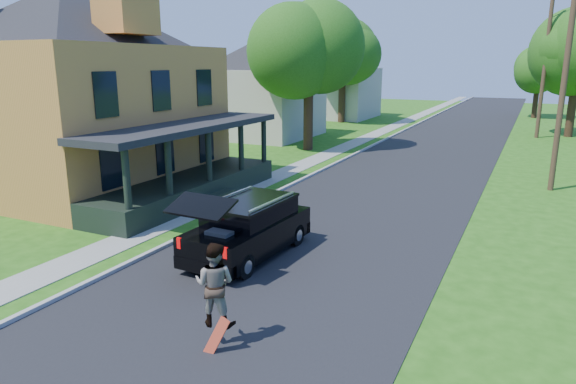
% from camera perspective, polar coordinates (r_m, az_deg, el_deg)
% --- Properties ---
extents(ground, '(140.00, 140.00, 0.00)m').
position_cam_1_polar(ground, '(13.36, -2.36, -10.11)').
color(ground, '#215310').
rests_on(ground, ground).
extents(street, '(8.00, 120.00, 0.02)m').
position_cam_1_polar(street, '(31.74, 14.93, 3.71)').
color(street, black).
rests_on(street, ground).
extents(curb, '(0.15, 120.00, 0.12)m').
position_cam_1_polar(curb, '(32.72, 7.95, 4.35)').
color(curb, '#969691').
rests_on(curb, ground).
extents(sidewalk, '(1.30, 120.00, 0.03)m').
position_cam_1_polar(sidewalk, '(33.22, 5.40, 4.57)').
color(sidewalk, gray).
rests_on(sidewalk, ground).
extents(front_walk, '(6.50, 1.20, 0.03)m').
position_cam_1_polar(front_walk, '(23.30, -16.16, -0.04)').
color(front_walk, gray).
rests_on(front_walk, ground).
extents(main_house, '(15.56, 15.56, 10.10)m').
position_cam_1_polar(main_house, '(25.00, -22.75, 11.79)').
color(main_house, '#CF813C').
rests_on(main_house, ground).
extents(neighbor_house_mid, '(12.78, 12.78, 8.30)m').
position_cam_1_polar(neighbor_house_mid, '(39.73, -3.33, 12.25)').
color(neighbor_house_mid, '#AEA59A').
rests_on(neighbor_house_mid, ground).
extents(neighbor_house_far, '(12.78, 12.78, 8.30)m').
position_cam_1_polar(neighbor_house_far, '(54.28, 5.10, 12.72)').
color(neighbor_house_far, '#AEA59A').
rests_on(neighbor_house_far, ground).
extents(black_suv, '(2.06, 4.85, 2.22)m').
position_cam_1_polar(black_suv, '(14.91, -4.44, -4.01)').
color(black_suv, black).
rests_on(black_suv, ground).
extents(skateboarder, '(0.93, 0.78, 1.70)m').
position_cam_1_polar(skateboarder, '(10.27, -8.15, -10.10)').
color(skateboarder, black).
rests_on(skateboarder, ground).
extents(skateboard, '(0.51, 0.26, 0.82)m').
position_cam_1_polar(skateboard, '(10.41, -7.93, -15.76)').
color(skateboard, '#A4260E').
rests_on(skateboard, ground).
extents(tree_left_mid, '(7.27, 7.44, 9.52)m').
position_cam_1_polar(tree_left_mid, '(33.23, 2.32, 15.38)').
color(tree_left_mid, black).
rests_on(tree_left_mid, ground).
extents(tree_left_far, '(9.15, 9.28, 10.49)m').
position_cam_1_polar(tree_left_far, '(49.44, 6.12, 15.30)').
color(tree_left_far, black).
rests_on(tree_left_far, ground).
extents(tree_right_far, '(5.64, 5.31, 7.25)m').
position_cam_1_polar(tree_right_far, '(58.87, 26.09, 12.19)').
color(tree_right_far, black).
rests_on(tree_right_far, ground).
extents(utility_pole_near, '(1.50, 0.48, 8.96)m').
position_cam_1_polar(utility_pole_near, '(25.04, 28.31, 10.51)').
color(utility_pole_near, '#40291D').
rests_on(utility_pole_near, ground).
extents(utility_pole_far, '(1.78, 0.31, 11.38)m').
position_cam_1_polar(utility_pole_far, '(42.95, 26.72, 13.17)').
color(utility_pole_far, '#40291D').
rests_on(utility_pole_far, ground).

